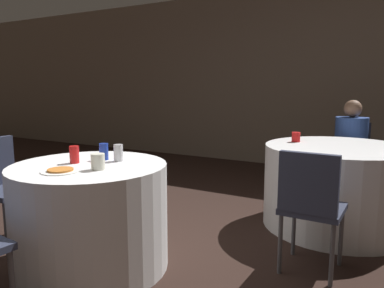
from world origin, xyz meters
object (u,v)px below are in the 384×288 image
(pizza_plate_near, at_px, (60,170))
(table_far, at_px, (337,186))
(table_near, at_px, (91,216))
(soda_can_red, at_px, (74,155))
(soda_can_blue, at_px, (104,152))
(chair_far_south, at_px, (310,200))
(chair_near_west, at_px, (1,179))
(person_blue_shirt, at_px, (350,149))
(chair_far_north, at_px, (351,152))
(soda_can_silver, at_px, (118,153))

(pizza_plate_near, bearing_deg, table_far, 54.30)
(table_near, bearing_deg, table_far, 50.51)
(table_near, height_order, soda_can_red, soda_can_red)
(table_near, distance_m, soda_can_blue, 0.47)
(chair_far_south, height_order, pizza_plate_near, chair_far_south)
(chair_far_south, xyz_separation_m, soda_can_blue, (-1.40, -0.45, 0.28))
(chair_near_west, bearing_deg, soda_can_red, 89.51)
(chair_near_west, relative_size, pizza_plate_near, 3.56)
(person_blue_shirt, bearing_deg, soda_can_blue, 59.08)
(table_near, height_order, chair_far_north, chair_far_north)
(table_near, xyz_separation_m, soda_can_red, (-0.12, -0.01, 0.44))
(person_blue_shirt, bearing_deg, soda_can_red, 59.27)
(soda_can_red, bearing_deg, chair_far_north, 61.60)
(soda_can_silver, bearing_deg, pizza_plate_near, -103.38)
(table_far, bearing_deg, chair_far_south, -91.21)
(person_blue_shirt, distance_m, soda_can_silver, 2.75)
(table_far, bearing_deg, chair_near_west, -143.48)
(table_far, bearing_deg, soda_can_silver, -130.65)
(soda_can_silver, relative_size, soda_can_red, 1.00)
(chair_far_north, relative_size, pizza_plate_near, 3.56)
(chair_far_north, distance_m, person_blue_shirt, 0.17)
(chair_far_south, relative_size, pizza_plate_near, 3.56)
(table_near, distance_m, chair_near_west, 0.96)
(person_blue_shirt, relative_size, pizza_plate_near, 4.64)
(chair_far_south, relative_size, soda_can_blue, 7.11)
(chair_far_north, xyz_separation_m, person_blue_shirt, (0.00, -0.16, 0.05))
(soda_can_silver, distance_m, soda_can_blue, 0.13)
(chair_near_west, height_order, chair_far_north, same)
(soda_can_silver, bearing_deg, chair_far_south, 19.07)
(soda_can_silver, bearing_deg, table_far, 49.35)
(person_blue_shirt, xyz_separation_m, soda_can_blue, (-1.41, -2.44, 0.23))
(table_far, distance_m, chair_far_north, 1.08)
(table_near, distance_m, soda_can_silver, 0.49)
(soda_can_blue, bearing_deg, chair_near_west, -166.84)
(chair_near_west, distance_m, chair_far_north, 3.65)
(chair_far_south, xyz_separation_m, person_blue_shirt, (0.01, 1.98, 0.05))
(table_near, relative_size, pizza_plate_near, 4.42)
(soda_can_red, bearing_deg, chair_near_west, -178.25)
(chair_far_south, bearing_deg, soda_can_silver, -159.72)
(table_far, bearing_deg, chair_far_north, 90.88)
(person_blue_shirt, height_order, soda_can_silver, person_blue_shirt)
(chair_far_south, height_order, soda_can_red, soda_can_red)
(person_blue_shirt, bearing_deg, chair_far_north, -90.00)
(chair_far_south, height_order, soda_can_blue, soda_can_blue)
(chair_far_south, distance_m, chair_far_north, 2.14)
(chair_far_north, height_order, soda_can_silver, soda_can_silver)
(soda_can_red, bearing_deg, pizza_plate_near, -62.97)
(chair_near_west, bearing_deg, chair_far_south, 103.84)
(table_near, xyz_separation_m, chair_far_south, (1.38, 0.63, 0.16))
(pizza_plate_near, xyz_separation_m, soda_can_silver, (0.10, 0.44, 0.05))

